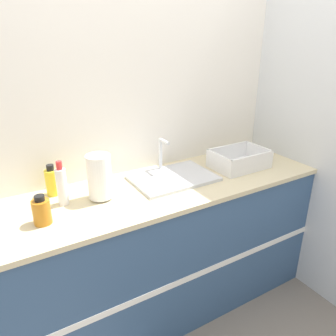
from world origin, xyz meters
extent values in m
plane|color=slate|center=(0.00, 0.00, 0.00)|extent=(12.00, 12.00, 0.00)
cube|color=silver|center=(0.00, 0.64, 1.30)|extent=(4.53, 0.06, 2.60)
cube|color=silver|center=(1.10, 0.31, 1.30)|extent=(0.06, 2.61, 2.60)
cube|color=#33517A|center=(0.00, 0.31, 0.45)|extent=(2.13, 0.61, 0.90)
cube|color=white|center=(0.00, 0.00, 0.45)|extent=(2.13, 0.01, 0.04)
cube|color=beige|center=(0.00, 0.31, 0.92)|extent=(2.15, 0.64, 0.03)
cube|color=silver|center=(0.13, 0.35, 0.94)|extent=(0.51, 0.36, 0.02)
cylinder|color=silver|center=(0.13, 0.51, 1.05)|extent=(0.02, 0.02, 0.20)
cylinder|color=silver|center=(0.13, 0.46, 1.15)|extent=(0.02, 0.10, 0.02)
cylinder|color=#4C4C51|center=(-0.35, 0.33, 0.94)|extent=(0.10, 0.10, 0.01)
cylinder|color=white|center=(-0.35, 0.33, 1.07)|extent=(0.13, 0.13, 0.25)
cube|color=white|center=(0.63, 0.29, 0.94)|extent=(0.37, 0.26, 0.01)
cube|color=white|center=(0.63, 0.17, 1.00)|extent=(0.37, 0.01, 0.11)
cube|color=white|center=(0.63, 0.42, 1.00)|extent=(0.37, 0.01, 0.11)
cube|color=white|center=(0.45, 0.29, 1.00)|extent=(0.01, 0.26, 0.11)
cube|color=white|center=(0.81, 0.29, 1.00)|extent=(0.01, 0.26, 0.11)
cylinder|color=#B26B19|center=(-0.68, 0.23, 1.00)|extent=(0.09, 0.09, 0.12)
cylinder|color=black|center=(-0.68, 0.23, 1.07)|extent=(0.05, 0.05, 0.03)
cylinder|color=white|center=(-0.54, 0.37, 1.04)|extent=(0.06, 0.06, 0.20)
cylinder|color=red|center=(-0.54, 0.37, 1.16)|extent=(0.03, 0.03, 0.04)
cylinder|color=yellow|center=(-0.56, 0.52, 1.01)|extent=(0.07, 0.07, 0.15)
cylinder|color=black|center=(-0.56, 0.52, 1.10)|extent=(0.04, 0.04, 0.03)
camera|label=1|loc=(-0.86, -1.26, 1.79)|focal=35.00mm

